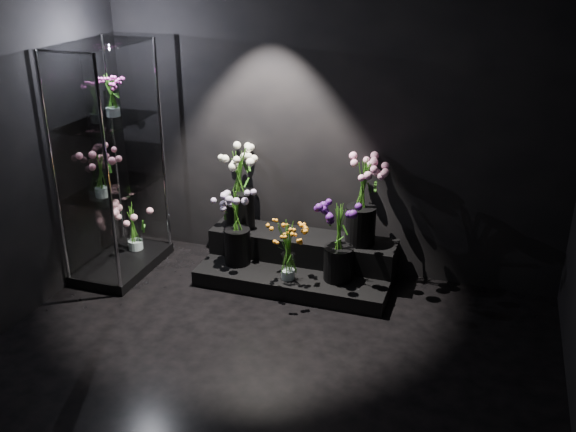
% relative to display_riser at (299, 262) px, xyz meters
% --- Properties ---
extents(floor, '(4.00, 4.00, 0.00)m').
position_rel_display_riser_xyz_m(floor, '(0.15, -1.67, -0.15)').
color(floor, black).
rests_on(floor, ground).
extents(wall_back, '(4.00, 0.00, 4.00)m').
position_rel_display_riser_xyz_m(wall_back, '(0.15, 0.33, 1.25)').
color(wall_back, black).
rests_on(wall_back, floor).
extents(display_riser, '(1.64, 0.73, 0.37)m').
position_rel_display_riser_xyz_m(display_riser, '(0.00, 0.00, 0.00)').
color(display_riser, black).
rests_on(display_riser, floor).
extents(display_case, '(0.54, 0.91, 1.99)m').
position_rel_display_riser_xyz_m(display_case, '(-1.56, -0.35, 0.85)').
color(display_case, black).
rests_on(display_case, floor).
extents(bouquet_orange_bells, '(0.28, 0.28, 0.51)m').
position_rel_display_riser_xyz_m(bouquet_orange_bells, '(-0.00, -0.30, 0.25)').
color(bouquet_orange_bells, white).
rests_on(bouquet_orange_bells, display_riser).
extents(bouquet_lilac, '(0.41, 0.41, 0.67)m').
position_rel_display_riser_xyz_m(bouquet_lilac, '(-0.51, -0.16, 0.38)').
color(bouquet_lilac, black).
rests_on(bouquet_lilac, display_riser).
extents(bouquet_purple, '(0.41, 0.41, 0.66)m').
position_rel_display_riser_xyz_m(bouquet_purple, '(0.39, -0.17, 0.34)').
color(bouquet_purple, black).
rests_on(bouquet_purple, display_riser).
extents(bouquet_cream_roses, '(0.40, 0.40, 0.73)m').
position_rel_display_riser_xyz_m(bouquet_cream_roses, '(-0.59, 0.10, 0.63)').
color(bouquet_cream_roses, black).
rests_on(bouquet_cream_roses, display_riser).
extents(bouquet_pink_roses, '(0.51, 0.51, 0.73)m').
position_rel_display_riser_xyz_m(bouquet_pink_roses, '(0.51, 0.10, 0.64)').
color(bouquet_pink_roses, black).
rests_on(bouquet_pink_roses, display_riser).
extents(bouquet_case_pink, '(0.40, 0.40, 0.39)m').
position_rel_display_riser_xyz_m(bouquet_case_pink, '(-1.54, -0.55, 0.84)').
color(bouquet_case_pink, white).
rests_on(bouquet_case_pink, display_case).
extents(bouquet_case_magenta, '(0.29, 0.29, 0.35)m').
position_rel_display_riser_xyz_m(bouquet_case_magenta, '(-1.59, -0.20, 1.40)').
color(bouquet_case_magenta, white).
rests_on(bouquet_case_magenta, display_case).
extents(bouquet_case_base_pink, '(0.43, 0.43, 0.45)m').
position_rel_display_riser_xyz_m(bouquet_case_base_pink, '(-1.55, -0.12, 0.18)').
color(bouquet_case_base_pink, white).
rests_on(bouquet_case_base_pink, display_case).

